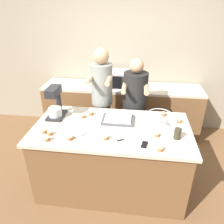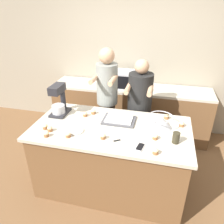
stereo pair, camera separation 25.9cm
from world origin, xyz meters
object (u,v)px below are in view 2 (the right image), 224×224
Objects in this scene: cupcake_9 at (50,129)px; knife at (122,140)px; person_left at (107,102)px; cupcake_2 at (85,114)px; cupcake_4 at (93,112)px; stand_mixer at (59,101)px; cupcake_3 at (68,135)px; cupcake_5 at (45,127)px; cupcake_10 at (155,137)px; mixing_bowl at (160,121)px; small_plate at (76,131)px; cell_phone at (140,147)px; drinking_glass at (176,138)px; baking_tray at (119,120)px; cupcake_6 at (46,134)px; cupcake_8 at (103,136)px; cupcake_0 at (156,151)px; cupcake_1 at (182,124)px; cupcake_7 at (167,117)px; microwave_oven at (124,79)px; person_right at (139,111)px.

knife is at bearing 1.74° from cupcake_9.
person_left reaches higher than cupcake_9.
person_left is 1.04m from cupcake_9.
cupcake_2 is 0.12m from cupcake_4.
cupcake_3 is (0.33, -0.50, -0.15)m from stand_mixer.
cupcake_5 is at bearing -130.45° from cupcake_2.
cupcake_10 is at bearing -25.53° from cupcake_4.
mixing_bowl is at bearing -1.39° from stand_mixer.
knife is 3.15× the size of cupcake_9.
cupcake_10 is at bearing -46.98° from person_left.
cupcake_5 is (-0.35, -0.41, 0.00)m from cupcake_2.
stand_mixer reaches higher than small_plate.
cell_phone is 0.40m from drinking_glass.
baking_tray is (0.81, -0.01, -0.16)m from stand_mixer.
knife is at bearing 9.40° from cupcake_6.
cupcake_8 is at bearing 9.94° from cupcake_6.
cupcake_0 and cupcake_1 have the same top height.
mixing_bowl reaches higher than cupcake_6.
cupcake_1 and cupcake_3 have the same top height.
cell_phone is 2.54× the size of cupcake_7.
cupcake_1 is 1.00× the size of cupcake_7.
drinking_glass is 0.71× the size of small_plate.
drinking_glass is 1.13m from small_plate.
cell_phone is at bearing 156.99° from cupcake_0.
microwave_oven reaches higher than cupcake_5.
microwave_oven reaches higher than cupcake_6.
cupcake_3 is at bearing -171.04° from cupcake_8.
small_plate is 2.86× the size of cupcake_3.
cupcake_0 is (0.93, -0.20, 0.02)m from small_plate.
cupcake_9 is (-0.73, -0.42, 0.01)m from baking_tray.
person_right is 26.04× the size of cupcake_4.
cupcake_2 is at bearing 1.25° from stand_mixer.
cupcake_10 is at bearing 16.03° from knife.
stand_mixer reaches higher than cell_phone.
cupcake_2 reaches higher than small_plate.
cupcake_2 is at bearing 58.35° from cupcake_9.
person_left is at bearing 68.34° from cupcake_6.
cupcake_3 is at bearing -156.40° from cupcake_1.
drinking_glass is (0.18, -0.29, -0.02)m from mixing_bowl.
small_plate is 0.91m from cupcake_10.
cupcake_7 is (0.88, -0.32, 0.03)m from person_left.
baking_tray is 6.60× the size of cupcake_5.
person_right is at bearing 120.76° from drinking_glass.
cupcake_1 and cupcake_5 have the same top height.
drinking_glass is 0.78m from cupcake_8.
mixing_bowl is 4.90× the size of cupcake_2.
cupcake_4 is 1.00× the size of cupcake_9.
cupcake_0 is at bearing -7.16° from cupcake_5.
cupcake_7 is (0.25, 0.69, 0.03)m from cell_phone.
cupcake_1 and cupcake_6 have the same top height.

